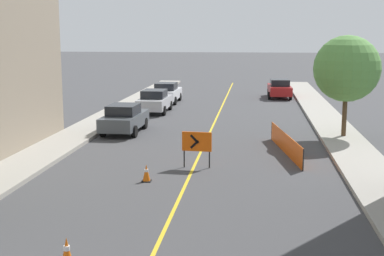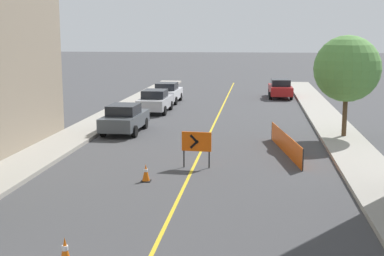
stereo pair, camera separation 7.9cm
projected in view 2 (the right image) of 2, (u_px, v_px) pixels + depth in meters
name	position (u px, v px, depth m)	size (l,w,h in m)	color
lane_stripe	(212.00, 129.00, 30.79)	(0.12, 57.55, 0.01)	gold
sidewalk_left	(95.00, 125.00, 31.61)	(2.21, 57.55, 0.18)	#9E998E
sidewalk_right	(335.00, 130.00, 29.95)	(2.21, 57.55, 0.18)	#9E998E
traffic_cone_second	(65.00, 252.00, 12.60)	(0.36, 0.36, 0.73)	black
traffic_cone_third	(146.00, 173.00, 19.85)	(0.35, 0.35, 0.66)	black
arrow_barricade_primary	(196.00, 143.00, 21.74)	(1.22, 0.15, 1.49)	#EF560C
safety_mesh_fence	(285.00, 143.00, 24.47)	(1.11, 6.50, 0.92)	#EF560C
parked_car_curb_near	(125.00, 118.00, 29.47)	(1.95, 4.35, 1.59)	#474C51
parked_car_curb_mid	(155.00, 101.00, 36.96)	(1.94, 4.33, 1.59)	#B7B7BC
parked_car_curb_far	(167.00, 93.00, 42.14)	(1.94, 4.33, 1.59)	silver
parked_car_opposite_side	(280.00, 88.00, 45.24)	(1.95, 4.36, 1.59)	maroon
street_tree_right_near	(347.00, 69.00, 27.17)	(3.39, 3.39, 5.17)	#4C3823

